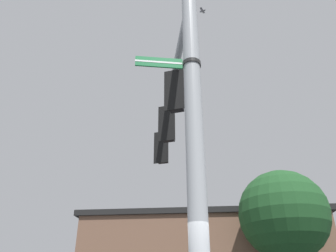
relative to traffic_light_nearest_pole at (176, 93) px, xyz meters
The scene contains 8 objects.
signal_pole 3.30m from the traffic_light_nearest_pole, 67.14° to the right, with size 0.32×0.32×7.84m, color #ADB2B7.
mast_arm 1.35m from the traffic_light_nearest_pole, 113.50° to the left, with size 0.18×0.18×6.73m, color #ADB2B7.
traffic_light_nearest_pole is the anchor object (origin of this frame).
traffic_light_mid_inner 1.87m from the traffic_light_nearest_pole, 113.07° to the left, with size 0.54×0.49×1.31m.
traffic_light_mid_outer 3.75m from the traffic_light_nearest_pole, 113.07° to the left, with size 0.54×0.49×1.31m.
street_name_sign 2.43m from the traffic_light_nearest_pole, 73.19° to the right, with size 1.18×0.62×0.22m.
bird_flying 3.55m from the traffic_light_nearest_pole, 40.04° to the left, with size 0.22×0.32×0.11m.
tree_by_storefront 9.59m from the traffic_light_nearest_pole, 74.25° to the left, with size 4.08×4.08×6.91m.
Camera 1 is at (1.04, -5.01, 1.51)m, focal length 35.27 mm.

